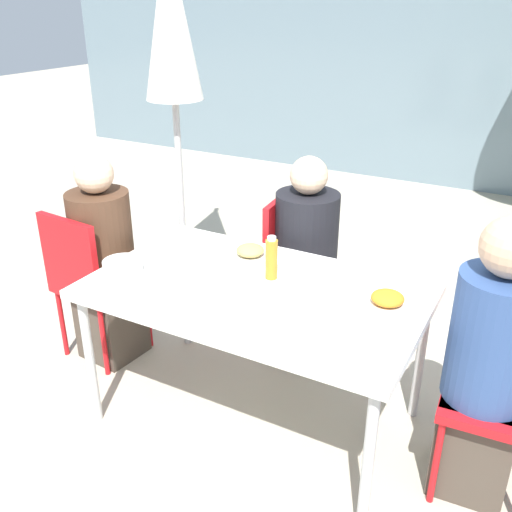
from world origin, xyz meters
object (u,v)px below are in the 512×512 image
(person_far, at_px, (305,263))
(drinking_cup, at_px, (349,329))
(closed_umbrella, at_px, (171,33))
(bottle, at_px, (271,258))
(salad_bowl, at_px, (123,266))
(person_left, at_px, (105,266))
(chair_far, at_px, (295,260))
(chair_left, at_px, (88,276))
(person_right, at_px, (487,369))
(chair_right, at_px, (500,375))

(person_far, relative_size, drinking_cup, 14.20)
(closed_umbrella, xyz_separation_m, drinking_cup, (1.63, -1.21, -0.93))
(bottle, distance_m, drinking_cup, 0.58)
(person_far, xyz_separation_m, bottle, (0.08, -0.59, 0.29))
(bottle, height_order, salad_bowl, bottle)
(drinking_cup, relative_size, salad_bowl, 0.45)
(bottle, bearing_deg, person_left, -179.10)
(chair_far, height_order, bottle, bottle)
(chair_left, xyz_separation_m, person_far, (0.98, 0.68, 0.02))
(person_left, bearing_deg, drinking_cup, -5.72)
(person_left, relative_size, person_far, 1.03)
(chair_left, relative_size, closed_umbrella, 0.38)
(person_far, distance_m, salad_bowl, 1.05)
(drinking_cup, bearing_deg, closed_umbrella, 143.59)
(person_far, height_order, drinking_cup, person_far)
(chair_far, bearing_deg, person_left, -57.72)
(bottle, distance_m, salad_bowl, 0.70)
(chair_left, distance_m, chair_far, 1.15)
(person_right, relative_size, drinking_cup, 15.06)
(chair_left, bearing_deg, chair_right, 9.01)
(person_right, relative_size, bottle, 5.91)
(chair_far, bearing_deg, bottle, 9.69)
(person_far, height_order, bottle, person_far)
(person_far, relative_size, bottle, 5.58)
(closed_umbrella, distance_m, bottle, 1.69)
(chair_left, xyz_separation_m, drinking_cup, (1.55, -0.22, 0.25))
(person_right, distance_m, person_far, 1.23)
(chair_left, height_order, bottle, bottle)
(closed_umbrella, distance_m, drinking_cup, 2.23)
(person_right, height_order, drinking_cup, person_right)
(chair_right, distance_m, person_far, 1.23)
(bottle, bearing_deg, chair_right, 2.27)
(salad_bowl, bearing_deg, bottle, 23.60)
(closed_umbrella, bearing_deg, chair_left, -85.18)
(person_right, distance_m, bottle, 1.00)
(salad_bowl, bearing_deg, person_left, 144.87)
(chair_left, height_order, drinking_cup, chair_left)
(closed_umbrella, xyz_separation_m, bottle, (1.15, -0.90, -0.87))
(chair_left, xyz_separation_m, chair_right, (2.08, 0.13, 0.00))
(person_left, height_order, chair_far, person_left)
(chair_far, relative_size, closed_umbrella, 0.38)
(person_far, height_order, salad_bowl, person_far)
(chair_left, bearing_deg, person_right, 6.75)
(chair_right, bearing_deg, person_left, -2.25)
(chair_far, relative_size, person_far, 0.77)
(chair_left, bearing_deg, salad_bowl, -18.10)
(person_far, xyz_separation_m, drinking_cup, (0.57, -0.90, 0.23))
(chair_right, distance_m, bottle, 1.06)
(bottle, relative_size, salad_bowl, 1.13)
(person_left, relative_size, drinking_cup, 14.61)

